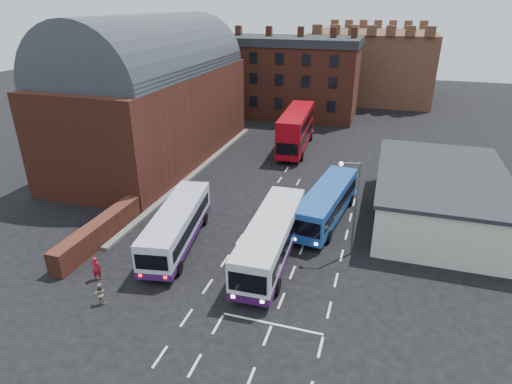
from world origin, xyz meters
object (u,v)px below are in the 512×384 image
(bus_white_outbound, at_px, (177,224))
(street_lamp, at_px, (353,201))
(pedestrian_red, at_px, (96,268))
(bus_white_inbound, at_px, (271,237))
(bus_red_double, at_px, (296,129))
(pedestrian_beige, at_px, (100,294))
(bus_blue, at_px, (327,202))

(bus_white_outbound, distance_m, street_lamp, 13.11)
(street_lamp, height_order, pedestrian_red, street_lamp)
(bus_white_inbound, xyz_separation_m, pedestrian_red, (-10.52, -5.78, -1.03))
(bus_white_outbound, distance_m, bus_red_double, 25.56)
(bus_white_inbound, relative_size, bus_red_double, 0.95)
(bus_white_inbound, xyz_separation_m, pedestrian_beige, (-8.73, -7.86, -1.17))
(street_lamp, distance_m, pedestrian_red, 18.09)
(bus_blue, distance_m, pedestrian_red, 18.72)
(pedestrian_red, bearing_deg, street_lamp, -173.19)
(bus_red_double, bearing_deg, pedestrian_beige, 78.24)
(bus_blue, height_order, pedestrian_beige, bus_blue)
(bus_blue, relative_size, street_lamp, 1.54)
(bus_white_inbound, xyz_separation_m, bus_red_double, (-3.72, 25.24, 0.73))
(bus_blue, height_order, bus_red_double, bus_red_double)
(pedestrian_beige, bearing_deg, pedestrian_red, -63.22)
(bus_white_outbound, bearing_deg, street_lamp, 1.24)
(pedestrian_beige, bearing_deg, bus_blue, -141.44)
(street_lamp, bearing_deg, bus_red_double, 111.38)
(street_lamp, bearing_deg, pedestrian_beige, -143.77)
(bus_white_outbound, distance_m, pedestrian_red, 6.61)
(bus_red_double, height_order, pedestrian_red, bus_red_double)
(street_lamp, bearing_deg, bus_white_inbound, -155.65)
(bus_white_outbound, relative_size, bus_white_inbound, 0.94)
(bus_white_outbound, bearing_deg, pedestrian_beige, -109.40)
(bus_red_double, distance_m, street_lamp, 24.63)
(street_lamp, relative_size, pedestrian_beige, 5.02)
(bus_red_double, height_order, pedestrian_beige, bus_red_double)
(bus_white_inbound, distance_m, bus_blue, 7.81)
(bus_red_double, relative_size, pedestrian_red, 7.18)
(bus_white_inbound, height_order, pedestrian_beige, bus_white_inbound)
(bus_blue, relative_size, pedestrian_red, 6.44)
(street_lamp, relative_size, pedestrian_red, 4.18)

